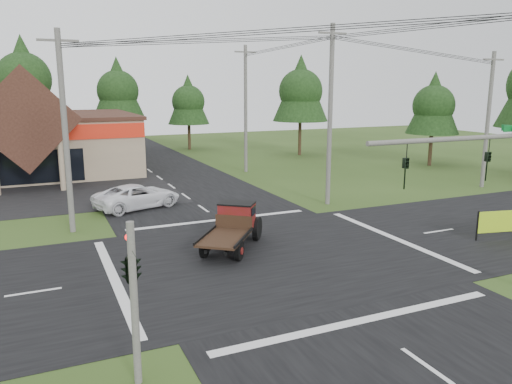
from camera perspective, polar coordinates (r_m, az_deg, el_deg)
ground at (r=23.06m, az=1.75°, el=-7.42°), size 120.00×120.00×0.00m
road_ns at (r=23.06m, az=1.75°, el=-7.40°), size 12.00×120.00×0.02m
road_ew at (r=23.06m, az=1.75°, el=-7.39°), size 120.00×12.00×0.02m
traffic_signal_corner at (r=13.09m, az=-14.16°, el=-6.82°), size 0.53×2.48×4.40m
utility_pole_nw at (r=27.72m, az=-20.98°, el=6.49°), size 2.00×0.30×10.50m
utility_pole_ne at (r=32.70m, az=8.47°, el=8.75°), size 2.00×0.30×11.50m
utility_pole_far at (r=41.92m, az=24.99°, el=7.56°), size 2.00×0.30×10.20m
utility_pole_n at (r=45.15m, az=-1.19°, el=9.54°), size 2.00×0.30×11.20m
tree_row_c at (r=60.60m, az=-25.03°, el=11.89°), size 7.28×7.28×13.13m
tree_row_d at (r=62.31m, az=-15.53°, el=11.30°), size 6.16×6.16×11.11m
tree_row_e at (r=62.12m, az=-7.75°, el=10.38°), size 5.04×5.04×9.09m
tree_side_ne at (r=56.69m, az=5.13°, el=11.65°), size 6.16×6.16×11.11m
tree_side_e_near at (r=51.71m, az=19.65°, el=9.50°), size 5.04×5.04×9.09m
antique_flatbed_truck at (r=23.83m, az=-2.87°, el=-4.12°), size 4.62×5.16×2.11m
white_pickup at (r=32.80m, az=-13.39°, el=-0.47°), size 6.08×4.20×1.54m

